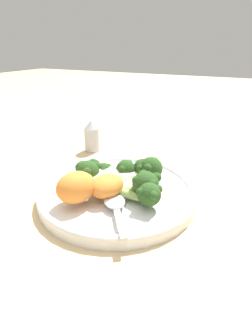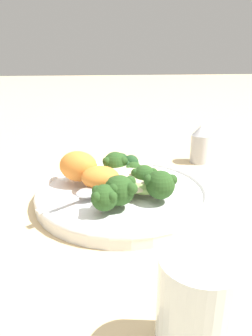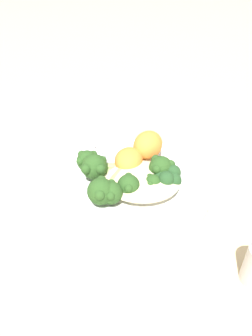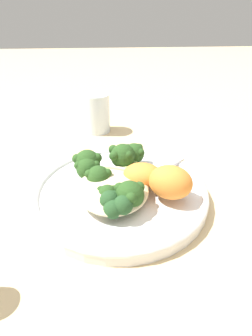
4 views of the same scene
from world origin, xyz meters
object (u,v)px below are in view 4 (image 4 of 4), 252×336
(plate, at_px, (120,192))
(kale_tuft, at_px, (118,203))
(broccoli_stalk_4, at_px, (103,177))
(sweet_potato_chunk_1, at_px, (170,182))
(broccoli_stalk_6, at_px, (131,193))
(broccoli_stalk_3, at_px, (94,170))
(broccoli_stalk_2, at_px, (97,166))
(broccoli_stalk_1, at_px, (121,157))
(sweet_potato_chunk_0, at_px, (143,176))
(broccoli_stalk_0, at_px, (134,158))
(spoon, at_px, (153,172))
(broccoli_stalk_5, at_px, (116,190))
(quinoa_mound, at_px, (113,188))
(water_glass, at_px, (97,113))

(plate, xyz_separation_m, kale_tuft, (-0.06, 0.01, 0.03))
(broccoli_stalk_4, bearing_deg, sweet_potato_chunk_1, 155.56)
(broccoli_stalk_6, relative_size, kale_tuft, 2.29)
(broccoli_stalk_3, bearing_deg, broccoli_stalk_2, -101.23)
(broccoli_stalk_1, height_order, broccoli_stalk_6, broccoli_stalk_1)
(sweet_potato_chunk_0, xyz_separation_m, sweet_potato_chunk_1, (-0.03, -0.03, 0.01))
(broccoli_stalk_0, xyz_separation_m, sweet_potato_chunk_0, (-0.06, -0.01, 0.00))
(sweet_potato_chunk_0, bearing_deg, plate, 90.03)
(plate, relative_size, broccoli_stalk_4, 3.27)
(plate, bearing_deg, broccoli_stalk_3, 56.37)
(plate, xyz_separation_m, broccoli_stalk_2, (0.04, 0.03, 0.03))
(kale_tuft, height_order, spoon, kale_tuft)
(plate, bearing_deg, broccoli_stalk_0, -25.13)
(broccoli_stalk_4, relative_size, kale_tuft, 1.76)
(broccoli_stalk_5, xyz_separation_m, spoon, (0.05, -0.06, -0.01))
(quinoa_mound, height_order, broccoli_stalk_4, broccoli_stalk_4)
(plate, relative_size, quinoa_mound, 2.18)
(broccoli_stalk_0, relative_size, broccoli_stalk_1, 1.37)
(broccoli_stalk_2, height_order, broccoli_stalk_5, broccoli_stalk_2)
(plate, distance_m, broccoli_stalk_0, 0.07)
(broccoli_stalk_1, relative_size, broccoli_stalk_4, 1.00)
(spoon, bearing_deg, quinoa_mound, 178.14)
(quinoa_mound, relative_size, broccoli_stalk_2, 0.97)
(broccoli_stalk_6, xyz_separation_m, water_glass, (0.32, 0.05, 0.00))
(broccoli_stalk_3, xyz_separation_m, broccoli_stalk_6, (-0.07, -0.05, 0.00))
(plate, relative_size, broccoli_stalk_1, 3.26)
(broccoli_stalk_2, relative_size, water_glass, 1.41)
(kale_tuft, bearing_deg, broccoli_stalk_2, 15.28)
(spoon, bearing_deg, kale_tuft, -162.53)
(quinoa_mound, xyz_separation_m, broccoli_stalk_6, (-0.02, -0.02, 0.01))
(broccoli_stalk_6, xyz_separation_m, sweet_potato_chunk_1, (0.01, -0.06, 0.01))
(broccoli_stalk_5, relative_size, water_glass, 0.80)
(sweet_potato_chunk_0, bearing_deg, water_glass, 14.26)
(broccoli_stalk_5, bearing_deg, broccoli_stalk_2, -109.87)
(quinoa_mound, height_order, kale_tuft, kale_tuft)
(sweet_potato_chunk_0, bearing_deg, broccoli_stalk_6, 151.58)
(broccoli_stalk_1, bearing_deg, kale_tuft, 151.68)
(broccoli_stalk_5, distance_m, broccoli_stalk_6, 0.03)
(broccoli_stalk_1, bearing_deg, sweet_potato_chunk_1, -165.16)
(quinoa_mound, xyz_separation_m, broccoli_stalk_1, (0.07, -0.02, 0.01))
(quinoa_mound, relative_size, broccoli_stalk_3, 1.09)
(sweet_potato_chunk_1, height_order, water_glass, water_glass)
(broccoli_stalk_0, height_order, broccoli_stalk_3, same)
(quinoa_mound, xyz_separation_m, spoon, (0.05, -0.07, -0.01))
(broccoli_stalk_0, distance_m, broccoli_stalk_5, 0.09)
(broccoli_stalk_0, distance_m, water_glass, 0.22)
(broccoli_stalk_4, relative_size, spoon, 0.84)
(water_glass, bearing_deg, quinoa_mound, -175.42)
(broccoli_stalk_3, distance_m, broccoli_stalk_5, 0.06)
(broccoli_stalk_5, distance_m, spoon, 0.08)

